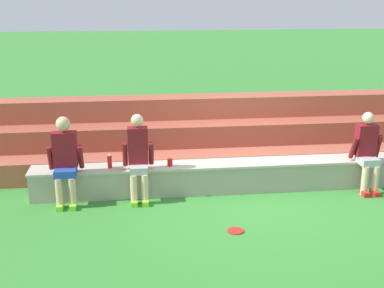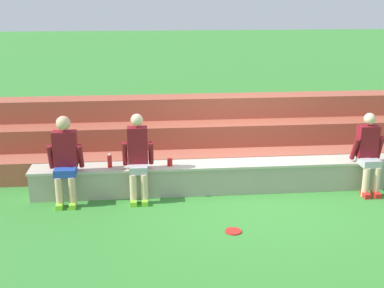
# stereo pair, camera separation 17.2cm
# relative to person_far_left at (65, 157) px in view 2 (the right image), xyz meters

# --- Properties ---
(ground_plane) EXTENTS (80.00, 80.00, 0.00)m
(ground_plane) POSITION_rel_person_far_left_xyz_m (2.99, 0.02, -0.75)
(ground_plane) COLOR #388433
(stone_seating_wall) EXTENTS (7.24, 0.50, 0.49)m
(stone_seating_wall) POSITION_rel_person_far_left_xyz_m (2.99, 0.25, -0.49)
(stone_seating_wall) COLOR #A8A08E
(stone_seating_wall) RESTS_ON ground
(brick_bleachers) EXTENTS (10.47, 1.70, 1.25)m
(brick_bleachers) POSITION_rel_person_far_left_xyz_m (2.99, 1.79, -0.26)
(brick_bleachers) COLOR #A9533E
(brick_bleachers) RESTS_ON ground
(person_far_left) EXTENTS (0.55, 0.52, 1.40)m
(person_far_left) POSITION_rel_person_far_left_xyz_m (0.00, 0.00, 0.00)
(person_far_left) COLOR #DBAD89
(person_far_left) RESTS_ON ground
(person_left_of_center) EXTENTS (0.50, 0.51, 1.40)m
(person_left_of_center) POSITION_rel_person_far_left_xyz_m (1.13, 0.02, -0.02)
(person_left_of_center) COLOR beige
(person_left_of_center) RESTS_ON ground
(person_center) EXTENTS (0.51, 0.53, 1.34)m
(person_center) POSITION_rel_person_far_left_xyz_m (4.93, -0.03, -0.05)
(person_center) COLOR beige
(person_center) RESTS_ON ground
(water_bottle_mid_right) EXTENTS (0.07, 0.07, 0.23)m
(water_bottle_mid_right) POSITION_rel_person_far_left_xyz_m (0.67, 0.22, -0.15)
(water_bottle_mid_right) COLOR red
(water_bottle_mid_right) RESTS_ON stone_seating_wall
(plastic_cup_middle) EXTENTS (0.09, 0.09, 0.12)m
(plastic_cup_middle) POSITION_rel_person_far_left_xyz_m (1.65, 0.19, -0.20)
(plastic_cup_middle) COLOR red
(plastic_cup_middle) RESTS_ON stone_seating_wall
(frisbee) EXTENTS (0.23, 0.23, 0.02)m
(frisbee) POSITION_rel_person_far_left_xyz_m (2.45, -1.30, -0.74)
(frisbee) COLOR red
(frisbee) RESTS_ON ground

